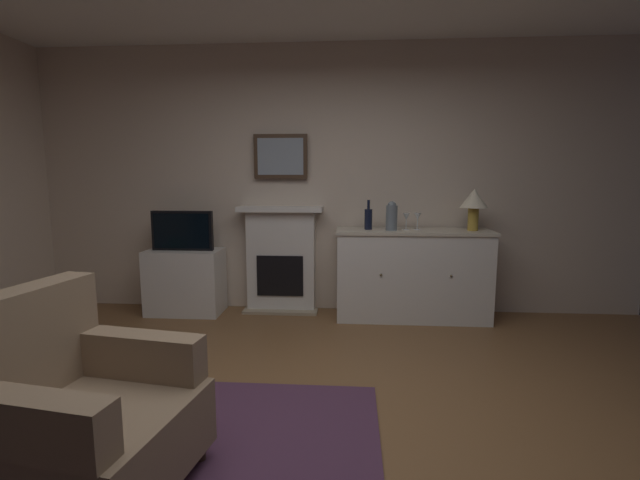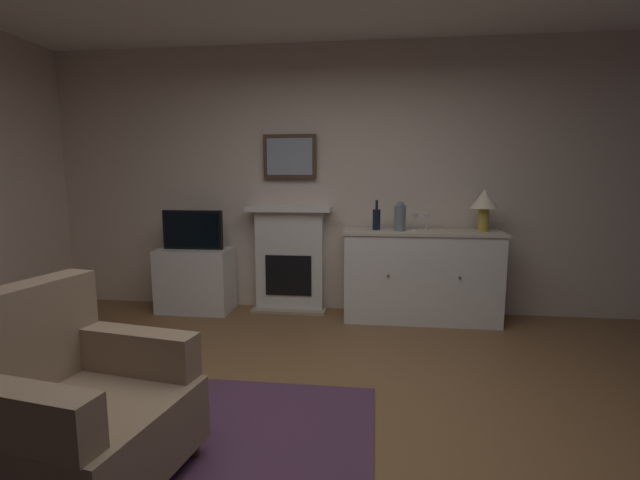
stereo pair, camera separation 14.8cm
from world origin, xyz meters
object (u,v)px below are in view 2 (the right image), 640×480
at_px(wine_bottle, 376,219).
at_px(tv_cabinet, 196,280).
at_px(sideboard_cabinet, 421,276).
at_px(wine_glass_center, 426,218).
at_px(armchair, 72,407).
at_px(fireplace_unit, 290,259).
at_px(table_lamp, 484,202).
at_px(framed_picture, 290,157).
at_px(vase_decorative, 400,216).
at_px(tv_set, 193,230).
at_px(wine_glass_left, 415,218).

relative_size(wine_bottle, tv_cabinet, 0.39).
bearing_deg(sideboard_cabinet, wine_glass_center, 38.15).
bearing_deg(sideboard_cabinet, armchair, -124.30).
distance_m(fireplace_unit, table_lamp, 2.00).
bearing_deg(wine_glass_center, fireplace_unit, 173.82).
xyz_separation_m(framed_picture, tv_cabinet, (-0.97, -0.21, -1.28)).
bearing_deg(vase_decorative, sideboard_cabinet, 12.75).
relative_size(framed_picture, tv_set, 0.89).
relative_size(framed_picture, armchair, 0.60).
relative_size(table_lamp, wine_glass_center, 2.42).
relative_size(framed_picture, table_lamp, 1.37).
distance_m(framed_picture, wine_bottle, 1.10).
bearing_deg(tv_set, armchair, -78.69).
bearing_deg(wine_bottle, vase_decorative, -14.65).
height_order(table_lamp, armchair, table_lamp).
relative_size(tv_cabinet, tv_set, 1.21).
bearing_deg(table_lamp, armchair, -131.85).
relative_size(sideboard_cabinet, table_lamp, 3.76).
height_order(wine_glass_center, vase_decorative, vase_decorative).
bearing_deg(armchair, tv_cabinet, 101.21).
distance_m(table_lamp, wine_glass_center, 0.55).
bearing_deg(wine_glass_center, wine_bottle, -177.51).
distance_m(wine_glass_left, wine_glass_center, 0.11).
xyz_separation_m(framed_picture, tv_set, (-0.98, -0.23, -0.74)).
distance_m(framed_picture, tv_cabinet, 1.62).
bearing_deg(wine_glass_center, sideboard_cabinet, -141.85).
bearing_deg(wine_glass_left, tv_set, -179.44).
height_order(table_lamp, wine_glass_left, table_lamp).
bearing_deg(fireplace_unit, wine_glass_left, -7.38).
bearing_deg(tv_set, fireplace_unit, 10.77).
bearing_deg(table_lamp, fireplace_unit, 174.66).
relative_size(wine_bottle, vase_decorative, 1.03).
height_order(framed_picture, wine_glass_left, framed_picture).
height_order(framed_picture, table_lamp, framed_picture).
xyz_separation_m(tv_cabinet, armchair, (0.52, -2.64, 0.05)).
bearing_deg(armchair, table_lamp, 48.15).
height_order(wine_bottle, wine_glass_left, wine_bottle).
bearing_deg(sideboard_cabinet, fireplace_unit, 172.45).
relative_size(tv_set, armchair, 0.67).
bearing_deg(sideboard_cabinet, framed_picture, 170.55).
bearing_deg(table_lamp, wine_glass_left, 178.76).
height_order(sideboard_cabinet, wine_bottle, wine_bottle).
distance_m(fireplace_unit, sideboard_cabinet, 1.35).
relative_size(wine_bottle, wine_glass_center, 1.76).
bearing_deg(framed_picture, table_lamp, -6.69).
distance_m(tv_set, armchair, 2.71).
distance_m(sideboard_cabinet, vase_decorative, 0.63).
distance_m(wine_bottle, vase_decorative, 0.23).
bearing_deg(fireplace_unit, wine_bottle, -10.73).
bearing_deg(sideboard_cabinet, wine_bottle, 178.99).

